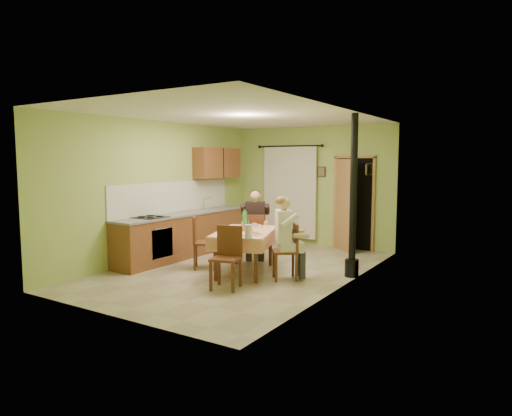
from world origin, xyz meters
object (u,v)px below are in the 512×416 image
Objects in this scene: chair_far at (255,246)px; chair_near at (226,270)px; dining_table at (245,252)px; chair_right at (286,263)px; chair_left at (204,253)px; stove_flue at (353,218)px; man_right at (285,228)px; man_far at (255,217)px.

chair_far is 2.14m from chair_near.
dining_table is at bearing -88.45° from chair_near.
chair_near is 1.12m from chair_right.
stove_flue is at bearing 74.25° from chair_left.
dining_table is 1.30× the size of man_right.
chair_left is 1.34m from man_far.
dining_table is 1.20m from man_far.
chair_far is 1.62m from chair_right.
chair_near reaches higher than chair_right.
dining_table is 1.30× the size of man_far.
man_far is at bearing 13.48° from chair_right.
chair_left is 0.71× the size of man_far.
chair_right is at bearing -138.21° from stove_flue.
chair_right is at bearing -133.50° from chair_near.
dining_table is at bearing 51.23° from chair_right.
chair_left is at bearing -139.66° from man_far.
chair_near is at bearing -99.80° from chair_far.
chair_far is 1.20m from chair_left.
dining_table is 1.89× the size of chair_right.
chair_right is 0.34× the size of stove_flue.
chair_far is 0.68× the size of man_far.
chair_far is at bearing 92.78° from dining_table.
dining_table is 1.07m from chair_near.
chair_near is 1.45m from chair_left.
man_right reaches higher than dining_table.
chair_near reaches higher than dining_table.
man_right reaches higher than chair_right.
chair_far is at bearing -90.00° from man_far.
man_far is (-0.42, 1.01, 0.50)m from dining_table.
chair_right reaches higher than chair_far.
dining_table is 0.64× the size of stove_flue.
chair_near is at bearing -128.21° from stove_flue.
man_right is 1.20m from stove_flue.
dining_table is 1.99m from stove_flue.
dining_table is 1.08m from chair_far.
chair_far is 0.98× the size of chair_right.
stove_flue reaches higher than chair_left.
stove_flue is at bearing -144.01° from chair_near.
chair_right is at bearing -69.07° from man_far.
chair_far is at bearing -85.81° from chair_near.
chair_left is at bearing -53.57° from chair_near.
man_far reaches higher than chair_left.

